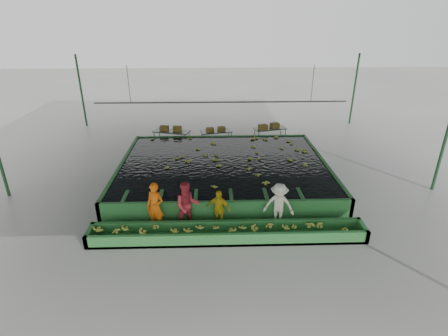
{
  "coord_description": "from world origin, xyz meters",
  "views": [
    {
      "loc": [
        -0.47,
        -14.16,
        7.51
      ],
      "look_at": [
        0.0,
        0.5,
        1.0
      ],
      "focal_mm": 28.0,
      "sensor_mm": 36.0,
      "label": 1
    }
  ],
  "objects_px": {
    "worker_b": "(187,206)",
    "box_stack_right": "(269,129)",
    "sorting_trough": "(228,233)",
    "packing_table_right": "(270,135)",
    "worker_d": "(279,205)",
    "packing_table_left": "(172,139)",
    "worker_a": "(155,206)",
    "worker_c": "(219,209)",
    "box_stack_left": "(171,131)",
    "packing_table_mid": "(217,138)",
    "box_stack_mid": "(216,131)",
    "flotation_tank": "(223,170)"
  },
  "relations": [
    {
      "from": "worker_a",
      "to": "packing_table_mid",
      "type": "height_order",
      "value": "worker_a"
    },
    {
      "from": "box_stack_left",
      "to": "box_stack_right",
      "type": "bearing_deg",
      "value": 4.8
    },
    {
      "from": "flotation_tank",
      "to": "packing_table_right",
      "type": "xyz_separation_m",
      "value": [
        3.12,
        5.31,
        0.0
      ]
    },
    {
      "from": "flotation_tank",
      "to": "worker_a",
      "type": "xyz_separation_m",
      "value": [
        -2.67,
        -4.3,
        0.49
      ]
    },
    {
      "from": "worker_a",
      "to": "box_stack_right",
      "type": "height_order",
      "value": "worker_a"
    },
    {
      "from": "box_stack_left",
      "to": "box_stack_right",
      "type": "distance_m",
      "value": 6.07
    },
    {
      "from": "worker_c",
      "to": "worker_d",
      "type": "bearing_deg",
      "value": 20.1
    },
    {
      "from": "box_stack_mid",
      "to": "worker_b",
      "type": "bearing_deg",
      "value": -97.17
    },
    {
      "from": "worker_b",
      "to": "packing_table_left",
      "type": "height_order",
      "value": "worker_b"
    },
    {
      "from": "packing_table_left",
      "to": "box_stack_left",
      "type": "bearing_deg",
      "value": 158.95
    },
    {
      "from": "packing_table_left",
      "to": "flotation_tank",
      "type": "bearing_deg",
      "value": -57.35
    },
    {
      "from": "worker_a",
      "to": "worker_d",
      "type": "height_order",
      "value": "worker_a"
    },
    {
      "from": "worker_c",
      "to": "packing_table_left",
      "type": "xyz_separation_m",
      "value": [
        -2.69,
        8.99,
        -0.28
      ]
    },
    {
      "from": "worker_b",
      "to": "box_stack_right",
      "type": "height_order",
      "value": "worker_b"
    },
    {
      "from": "worker_b",
      "to": "packing_table_right",
      "type": "relative_size",
      "value": 0.95
    },
    {
      "from": "packing_table_right",
      "to": "flotation_tank",
      "type": "bearing_deg",
      "value": -120.42
    },
    {
      "from": "worker_d",
      "to": "packing_table_left",
      "type": "distance_m",
      "value": 10.27
    },
    {
      "from": "worker_b",
      "to": "box_stack_left",
      "type": "height_order",
      "value": "worker_b"
    },
    {
      "from": "flotation_tank",
      "to": "packing_table_left",
      "type": "distance_m",
      "value": 5.57
    },
    {
      "from": "sorting_trough",
      "to": "worker_b",
      "type": "relative_size",
      "value": 5.29
    },
    {
      "from": "packing_table_left",
      "to": "worker_c",
      "type": "bearing_deg",
      "value": -73.32
    },
    {
      "from": "sorting_trough",
      "to": "packing_table_mid",
      "type": "height_order",
      "value": "packing_table_mid"
    },
    {
      "from": "sorting_trough",
      "to": "packing_table_right",
      "type": "distance_m",
      "value": 10.87
    },
    {
      "from": "packing_table_right",
      "to": "worker_d",
      "type": "bearing_deg",
      "value": -96.9
    },
    {
      "from": "sorting_trough",
      "to": "packing_table_left",
      "type": "distance_m",
      "value": 10.24
    },
    {
      "from": "worker_d",
      "to": "worker_c",
      "type": "bearing_deg",
      "value": -166.05
    },
    {
      "from": "packing_table_mid",
      "to": "packing_table_left",
      "type": "bearing_deg",
      "value": -174.85
    },
    {
      "from": "worker_c",
      "to": "flotation_tank",
      "type": "bearing_deg",
      "value": 105.97
    },
    {
      "from": "packing_table_mid",
      "to": "box_stack_right",
      "type": "xyz_separation_m",
      "value": [
        3.28,
        0.28,
        0.48
      ]
    },
    {
      "from": "flotation_tank",
      "to": "worker_a",
      "type": "height_order",
      "value": "worker_a"
    },
    {
      "from": "worker_a",
      "to": "worker_d",
      "type": "xyz_separation_m",
      "value": [
        4.62,
        0.0,
        -0.04
      ]
    },
    {
      "from": "box_stack_right",
      "to": "worker_a",
      "type": "bearing_deg",
      "value": -120.83
    },
    {
      "from": "worker_c",
      "to": "box_stack_mid",
      "type": "xyz_separation_m",
      "value": [
        -0.01,
        9.19,
        0.09
      ]
    },
    {
      "from": "sorting_trough",
      "to": "box_stack_mid",
      "type": "xyz_separation_m",
      "value": [
        -0.32,
        9.99,
        0.61
      ]
    },
    {
      "from": "packing_table_left",
      "to": "packing_table_mid",
      "type": "xyz_separation_m",
      "value": [
        2.73,
        0.25,
        -0.07
      ]
    },
    {
      "from": "flotation_tank",
      "to": "worker_c",
      "type": "distance_m",
      "value": 4.32
    },
    {
      "from": "worker_a",
      "to": "box_stack_mid",
      "type": "bearing_deg",
      "value": 97.38
    },
    {
      "from": "worker_a",
      "to": "worker_c",
      "type": "xyz_separation_m",
      "value": [
        2.36,
        0.0,
        -0.16
      ]
    },
    {
      "from": "worker_a",
      "to": "worker_c",
      "type": "distance_m",
      "value": 2.36
    },
    {
      "from": "worker_b",
      "to": "worker_d",
      "type": "xyz_separation_m",
      "value": [
        3.43,
        0.0,
        -0.05
      ]
    },
    {
      "from": "worker_a",
      "to": "worker_b",
      "type": "relative_size",
      "value": 0.99
    },
    {
      "from": "flotation_tank",
      "to": "worker_b",
      "type": "xyz_separation_m",
      "value": [
        -1.48,
        -4.3,
        0.5
      ]
    },
    {
      "from": "flotation_tank",
      "to": "packing_table_left",
      "type": "xyz_separation_m",
      "value": [
        -3.0,
        4.69,
        0.05
      ]
    },
    {
      "from": "sorting_trough",
      "to": "packing_table_left",
      "type": "relative_size",
      "value": 4.58
    },
    {
      "from": "packing_table_right",
      "to": "box_stack_left",
      "type": "relative_size",
      "value": 1.52
    },
    {
      "from": "worker_a",
      "to": "box_stack_mid",
      "type": "relative_size",
      "value": 1.59
    },
    {
      "from": "worker_c",
      "to": "box_stack_mid",
      "type": "bearing_deg",
      "value": 110.16
    },
    {
      "from": "flotation_tank",
      "to": "packing_table_left",
      "type": "height_order",
      "value": "packing_table_left"
    },
    {
      "from": "worker_a",
      "to": "packing_table_right",
      "type": "xyz_separation_m",
      "value": [
        5.79,
        9.61,
        -0.48
      ]
    },
    {
      "from": "sorting_trough",
      "to": "packing_table_mid",
      "type": "xyz_separation_m",
      "value": [
        -0.27,
        10.03,
        0.18
      ]
    }
  ]
}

